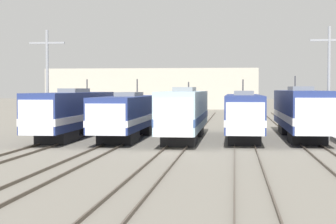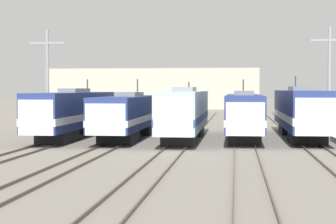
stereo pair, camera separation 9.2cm
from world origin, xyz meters
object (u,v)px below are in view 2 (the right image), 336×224
at_px(locomotive_far_left, 73,112).
at_px(locomotive_center_left, 128,115).
at_px(locomotive_center, 184,113).
at_px(locomotive_center_right, 244,114).
at_px(catenary_tower_left, 48,79).
at_px(locomotive_far_right, 301,112).
at_px(catenary_tower_right, 329,79).

distance_m(locomotive_far_left, locomotive_center_left, 4.80).
bearing_deg(locomotive_far_left, locomotive_center, -6.41).
bearing_deg(locomotive_center_left, locomotive_center_right, 1.54).
bearing_deg(locomotive_center_right, catenary_tower_left, 179.66).
height_order(locomotive_center, locomotive_center_right, locomotive_center_right).
distance_m(locomotive_far_right, catenary_tower_left, 21.75).
xyz_separation_m(locomotive_far_left, catenary_tower_left, (-2.32, 0.23, 2.82)).
bearing_deg(catenary_tower_left, locomotive_center_left, -2.87).
relative_size(locomotive_center, locomotive_far_right, 0.92).
bearing_deg(catenary_tower_right, locomotive_far_right, 143.11).
bearing_deg(locomotive_far_right, catenary_tower_left, -175.92).
distance_m(locomotive_far_left, catenary_tower_left, 3.66).
height_order(locomotive_center, locomotive_far_right, locomotive_far_right).
bearing_deg(locomotive_center, locomotive_far_right, 16.50).
distance_m(locomotive_center, catenary_tower_right, 12.04).
distance_m(catenary_tower_left, catenary_tower_right, 23.56).
xyz_separation_m(locomotive_center_left, locomotive_center_right, (9.60, 0.26, 0.06)).
distance_m(locomotive_far_left, locomotive_center, 9.66).
distance_m(locomotive_far_left, locomotive_far_right, 19.28).
distance_m(locomotive_far_right, catenary_tower_right, 3.75).
relative_size(locomotive_center_left, catenary_tower_left, 1.93).
distance_m(locomotive_center_right, catenary_tower_right, 7.44).
relative_size(locomotive_center_right, locomotive_far_right, 0.88).
height_order(locomotive_far_right, catenary_tower_left, catenary_tower_left).
xyz_separation_m(locomotive_far_right, catenary_tower_left, (-21.52, -1.53, 2.74)).
distance_m(locomotive_far_left, catenary_tower_right, 21.43).
height_order(locomotive_far_left, catenary_tower_left, catenary_tower_left).
bearing_deg(locomotive_far_right, locomotive_far_left, -174.75).
distance_m(locomotive_center_right, catenary_tower_left, 16.97).
relative_size(locomotive_far_left, locomotive_far_right, 1.00).
xyz_separation_m(locomotive_center_right, locomotive_far_right, (4.80, 1.63, 0.17)).
xyz_separation_m(locomotive_far_left, locomotive_center_right, (14.40, 0.13, -0.09)).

